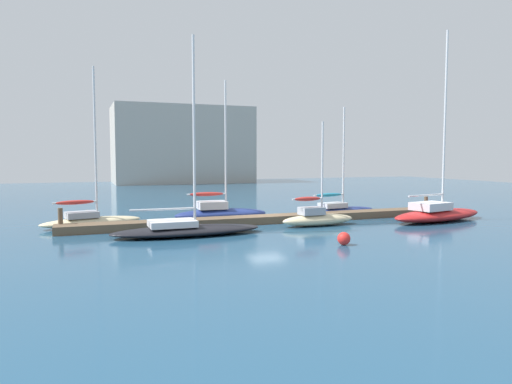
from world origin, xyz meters
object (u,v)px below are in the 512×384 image
sailboat_0 (91,219)px  sailboat_1 (186,228)px  mooring_buoy_red (344,239)px  harbor_building_distant (182,145)px  mooring_buoy_yellow (88,215)px  sailboat_2 (220,212)px  sailboat_3 (317,217)px  sailboat_4 (338,209)px  sailboat_5 (437,213)px

sailboat_0 → sailboat_1: size_ratio=0.91×
sailboat_0 → mooring_buoy_red: bearing=-56.8°
harbor_building_distant → mooring_buoy_red: bearing=-94.1°
mooring_buoy_yellow → sailboat_2: bearing=-19.3°
sailboat_1 → sailboat_3: 9.00m
mooring_buoy_red → mooring_buoy_yellow: size_ratio=0.87×
sailboat_3 → mooring_buoy_yellow: bearing=148.7°
mooring_buoy_yellow → harbor_building_distant: size_ratio=0.03×
sailboat_4 → mooring_buoy_red: sailboat_4 is taller
harbor_building_distant → sailboat_1: bearing=-101.5°
sailboat_2 → sailboat_5: bearing=-20.2°
harbor_building_distant → sailboat_4: bearing=-88.0°
sailboat_4 → sailboat_5: 7.34m
sailboat_5 → sailboat_3: bearing=162.2°
sailboat_1 → sailboat_2: (3.68, 5.48, 0.17)m
sailboat_2 → harbor_building_distant: 51.79m
sailboat_0 → mooring_buoy_red: sailboat_0 is taller
sailboat_4 → mooring_buoy_red: 12.76m
sailboat_0 → mooring_buoy_yellow: 3.02m
sailboat_4 → sailboat_5: bearing=-58.9°
sailboat_0 → sailboat_3: (14.06, -4.90, 0.03)m
sailboat_4 → mooring_buoy_yellow: sailboat_4 is taller
sailboat_1 → sailboat_2: size_ratio=1.15×
sailboat_5 → mooring_buoy_red: size_ratio=19.68×
mooring_buoy_red → harbor_building_distant: size_ratio=0.03×
sailboat_1 → sailboat_5: sailboat_5 is taller
sailboat_5 → sailboat_4: bearing=118.7°
sailboat_2 → harbor_building_distant: (7.83, 50.83, 6.07)m
harbor_building_distant → sailboat_2: bearing=-98.8°
sailboat_2 → sailboat_3: sailboat_2 is taller
sailboat_4 → harbor_building_distant: 51.44m
sailboat_1 → mooring_buoy_red: (7.00, -5.81, -0.10)m
sailboat_0 → sailboat_1: 7.57m
sailboat_2 → sailboat_3: 7.13m
mooring_buoy_red → sailboat_1: bearing=140.3°
sailboat_3 → sailboat_5: bearing=-8.8°
sailboat_0 → mooring_buoy_red: (12.10, -11.41, -0.18)m
mooring_buoy_red → sailboat_5: bearing=26.4°
sailboat_4 → harbor_building_distant: size_ratio=0.35×
sailboat_3 → mooring_buoy_yellow: (-14.20, 7.91, -0.16)m
harbor_building_distant → sailboat_5: bearing=-83.4°
sailboat_0 → sailboat_2: bearing=-14.2°
sailboat_0 → sailboat_2: sailboat_0 is taller
harbor_building_distant → sailboat_3: bearing=-92.6°
sailboat_0 → harbor_building_distant: bearing=58.4°
sailboat_5 → harbor_building_distant: 57.36m
mooring_buoy_red → sailboat_4: bearing=60.4°
sailboat_0 → sailboat_1: bearing=-61.2°
sailboat_1 → mooring_buoy_red: bearing=-39.8°
sailboat_4 → mooring_buoy_yellow: 18.84m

